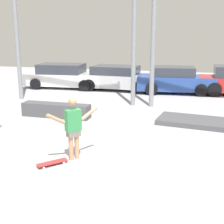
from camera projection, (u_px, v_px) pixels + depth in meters
ground_plane at (111, 148)px, 8.72m from camera, size 36.00×36.00×0.00m
skateboarder at (73, 125)px, 7.77m from camera, size 1.00×1.09×1.61m
skateboard at (52, 163)px, 7.60m from camera, size 0.67×0.71×0.08m
grind_box at (56, 110)px, 11.87m from camera, size 2.66×0.61×0.52m
manual_pad at (201, 122)px, 10.94m from camera, size 3.11×1.77×0.17m
canopy_support_left at (72, 20)px, 13.59m from camera, size 5.71×0.20×6.01m
parked_car_white at (64, 76)px, 18.06m from camera, size 4.69×2.21×1.37m
parked_car_silver at (118, 78)px, 17.39m from camera, size 4.58×2.23×1.33m
parked_car_blue at (175, 80)px, 16.50m from camera, size 4.15×2.18×1.38m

